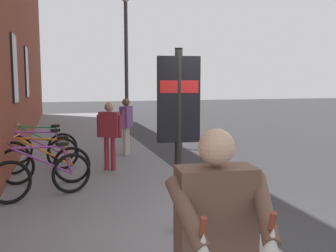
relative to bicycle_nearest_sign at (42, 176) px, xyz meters
name	(u,v)px	position (x,y,z in m)	size (l,w,h in m)	color
ground	(186,155)	(3.60, -3.79, -0.51)	(60.00, 60.00, 0.00)	#2D2D30
sidewalk_pavement	(85,146)	(5.60, -1.04, -0.45)	(24.00, 3.50, 0.12)	slate
bicycle_nearest_sign	(42,176)	(0.00, 0.00, 0.00)	(0.72, 1.68, 0.97)	black
bicycle_far_end	(44,164)	(0.94, 0.00, 0.00)	(0.48, 1.76, 0.97)	black
bicycle_beside_lamp	(39,154)	(2.01, 0.15, 0.00)	(0.55, 1.74, 0.97)	black
bicycle_by_door	(41,147)	(2.97, 0.16, 0.00)	(0.48, 1.77, 0.97)	black
transit_info_sign	(179,111)	(-2.01, -1.79, 1.21)	(0.15, 0.56, 2.40)	black
pedestrian_near_bus	(126,121)	(3.42, -2.02, 0.54)	(0.51, 0.42, 1.53)	#B2A599
pedestrian_crossing_street	(109,129)	(1.76, -1.36, 0.54)	(0.40, 0.53, 1.52)	maroon
tourist_with_hotdogs	(216,233)	(-4.56, -1.24, 0.66)	(0.61, 0.65, 1.70)	brown
street_lamp	(126,54)	(6.04, -2.49, 2.49)	(0.28, 0.28, 4.83)	#333338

